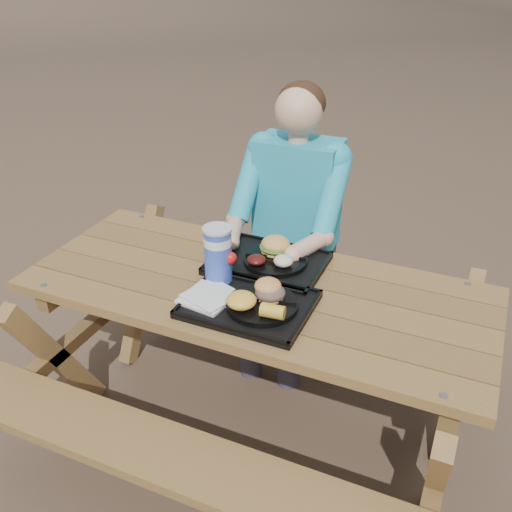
% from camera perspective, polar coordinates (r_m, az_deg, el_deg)
% --- Properties ---
extents(ground, '(60.00, 60.00, 0.00)m').
position_cam_1_polar(ground, '(2.69, 0.00, -16.56)').
color(ground, '#999999').
rests_on(ground, ground).
extents(picnic_table, '(1.80, 1.49, 0.75)m').
position_cam_1_polar(picnic_table, '(2.43, 0.00, -10.42)').
color(picnic_table, '#999999').
rests_on(picnic_table, ground).
extents(tray_near, '(0.45, 0.35, 0.02)m').
position_cam_1_polar(tray_near, '(2.08, -0.73, -4.92)').
color(tray_near, black).
rests_on(tray_near, picnic_table).
extents(tray_far, '(0.45, 0.35, 0.02)m').
position_cam_1_polar(tray_far, '(2.33, 1.18, -0.80)').
color(tray_far, black).
rests_on(tray_far, picnic_table).
extents(plate_near, '(0.26, 0.26, 0.02)m').
position_cam_1_polar(plate_near, '(2.04, 0.62, -4.88)').
color(plate_near, black).
rests_on(plate_near, tray_near).
extents(plate_far, '(0.26, 0.26, 0.02)m').
position_cam_1_polar(plate_far, '(2.31, 1.96, -0.41)').
color(plate_far, black).
rests_on(plate_far, tray_far).
extents(napkin_stack, '(0.20, 0.20, 0.02)m').
position_cam_1_polar(napkin_stack, '(2.09, -4.86, -4.06)').
color(napkin_stack, silver).
rests_on(napkin_stack, tray_near).
extents(soda_cup, '(0.10, 0.10, 0.21)m').
position_cam_1_polar(soda_cup, '(2.16, -3.82, 0.08)').
color(soda_cup, '#1638AC').
rests_on(soda_cup, tray_near).
extents(condiment_bbq, '(0.05, 0.05, 0.03)m').
position_cam_1_polar(condiment_bbq, '(2.16, 0.98, -2.59)').
color(condiment_bbq, black).
rests_on(condiment_bbq, tray_near).
extents(condiment_mustard, '(0.05, 0.05, 0.03)m').
position_cam_1_polar(condiment_mustard, '(2.15, 1.84, -2.94)').
color(condiment_mustard, '#D1CB17').
rests_on(condiment_mustard, tray_near).
extents(sandwich, '(0.10, 0.10, 0.11)m').
position_cam_1_polar(sandwich, '(2.03, 1.43, -2.92)').
color(sandwich, '#D9924C').
rests_on(sandwich, plate_near).
extents(mac_cheese, '(0.11, 0.11, 0.05)m').
position_cam_1_polar(mac_cheese, '(2.00, -1.48, -4.45)').
color(mac_cheese, yellow).
rests_on(mac_cheese, plate_near).
extents(corn_cob, '(0.09, 0.09, 0.05)m').
position_cam_1_polar(corn_cob, '(1.95, 1.67, -5.55)').
color(corn_cob, yellow).
rests_on(corn_cob, plate_near).
extents(cutlery_far, '(0.06, 0.15, 0.01)m').
position_cam_1_polar(cutlery_far, '(2.38, -2.58, 0.31)').
color(cutlery_far, black).
rests_on(cutlery_far, tray_far).
extents(burger, '(0.12, 0.12, 0.11)m').
position_cam_1_polar(burger, '(2.33, 1.96, 1.55)').
color(burger, gold).
rests_on(burger, plate_far).
extents(baked_beans, '(0.08, 0.08, 0.03)m').
position_cam_1_polar(baked_beans, '(2.26, 0.04, -0.37)').
color(baked_beans, '#49110E').
rests_on(baked_beans, plate_far).
extents(potato_salad, '(0.08, 0.08, 0.04)m').
position_cam_1_polar(potato_salad, '(2.25, 2.75, -0.48)').
color(potato_salad, silver).
rests_on(potato_salad, plate_far).
extents(diner, '(0.48, 0.84, 1.28)m').
position_cam_1_polar(diner, '(2.79, 3.88, 1.76)').
color(diner, '#199AB3').
rests_on(diner, ground).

